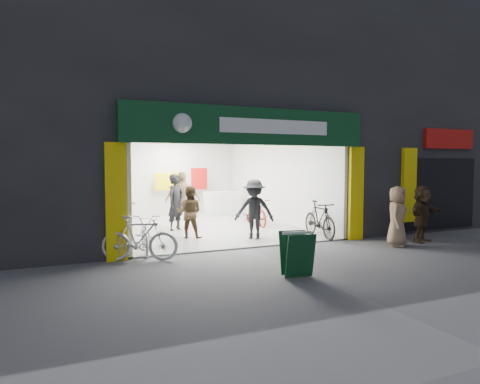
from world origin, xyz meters
TOP-DOWN VIEW (x-y plane):
  - ground at (0.00, 0.00)m, footprint 60.00×60.00m
  - building at (0.91, 4.99)m, footprint 17.00×10.27m
  - bike_left_front at (-2.50, 0.60)m, footprint 0.86×1.89m
  - bike_left_midfront at (-2.50, 3.66)m, footprint 0.56×1.74m
  - bike_left_midback at (-2.19, 5.17)m, footprint 0.78×1.68m
  - bike_left_back at (-2.50, 5.87)m, footprint 0.76×1.95m
  - bike_right_front at (2.50, 0.60)m, footprint 0.68×1.81m
  - bike_right_mid at (1.85, 3.43)m, footprint 0.75×1.82m
  - bike_right_back at (1.80, 3.95)m, footprint 0.86×1.99m
  - parked_bike at (-2.80, -0.30)m, footprint 1.74×1.07m
  - customer_a at (-0.97, 3.40)m, footprint 0.79×0.73m
  - customer_b at (-0.98, 1.93)m, footprint 0.91×0.84m
  - customer_c at (0.61, 1.00)m, footprint 1.26×1.15m
  - customer_d at (-0.66, 3.69)m, footprint 1.19×0.75m
  - pedestrian_near at (3.62, -1.26)m, footprint 0.90×0.86m
  - pedestrian_far at (4.68, -1.08)m, footprint 1.52×0.91m
  - sandwich_board at (-0.35, -2.83)m, footprint 0.62×0.64m

SIDE VIEW (x-z plane):
  - ground at x=0.00m, z-range 0.00..0.00m
  - bike_left_midback at x=-2.19m, z-range 0.00..0.85m
  - sandwich_board at x=-0.35m, z-range 0.04..0.89m
  - bike_right_mid at x=1.85m, z-range 0.00..0.94m
  - bike_left_front at x=-2.50m, z-range 0.00..0.96m
  - parked_bike at x=-2.80m, z-range 0.00..1.01m
  - bike_left_midfront at x=-2.50m, z-range 0.00..1.03m
  - bike_right_front at x=2.50m, z-range 0.00..1.07m
  - bike_left_back at x=-2.50m, z-range 0.00..1.14m
  - bike_right_back at x=1.80m, z-range 0.00..1.16m
  - customer_b at x=-0.98m, z-range 0.00..1.51m
  - pedestrian_near at x=3.62m, z-range 0.00..1.55m
  - pedestrian_far at x=4.68m, z-range 0.00..1.56m
  - customer_c at x=0.61m, z-range 0.00..1.70m
  - customer_a at x=-0.97m, z-range 0.00..1.81m
  - customer_d at x=-0.66m, z-range 0.00..1.89m
  - building at x=0.91m, z-range 0.31..8.31m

